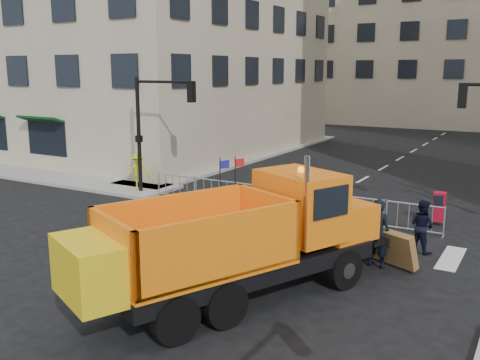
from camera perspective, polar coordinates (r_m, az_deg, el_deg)
The scene contains 11 objects.
ground at distance 15.17m, azimuth -5.81°, elevation -10.49°, with size 120.00×120.00×0.00m, color black.
sidewalk_back at distance 22.23m, azimuth 7.14°, elevation -3.11°, with size 64.00×5.00×0.15m, color gray.
building_far at distance 64.18m, azimuth 23.55°, elevation 16.34°, with size 30.00×18.00×24.00m, color tan.
traffic_light_left at distance 25.10m, azimuth -10.74°, elevation 4.57°, with size 0.18×0.18×5.40m, color black.
crowd_barriers at distance 21.61m, azimuth 4.40°, elevation -2.18°, with size 12.60×0.60×1.10m, color #9EA0A5, non-canonical shape.
plow_truck at distance 13.24m, azimuth -0.34°, elevation -6.19°, with size 6.23×9.72×3.70m.
cop_a at distance 16.17m, azimuth 14.44°, elevation -5.51°, with size 0.75×0.49×2.07m, color black.
cop_b at distance 17.95m, azimuth 18.84°, elevation -4.67°, with size 0.83×0.65×1.71m, color black.
cop_c at distance 16.98m, azimuth 14.29°, elevation -5.37°, with size 0.98×0.41×1.67m, color black.
worker at distance 25.88m, azimuth -10.79°, elevation 0.97°, with size 1.10×0.63×1.71m, color #C0CC18.
newspaper_box at distance 21.31m, azimuth 20.47°, elevation -2.68°, with size 0.45×0.40×1.10m, color maroon.
Camera 1 is at (8.33, -11.33, 5.70)m, focal length 40.00 mm.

